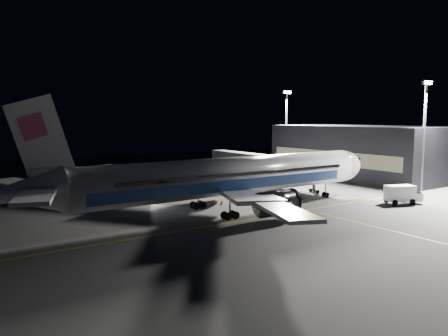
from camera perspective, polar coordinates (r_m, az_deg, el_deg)
The scene contains 14 objects.
ground at distance 65.66m, azimuth 0.79°, elevation -5.64°, with size 200.00×200.00×0.00m, color #4C4C4F.
guide_line_main at distance 71.73m, azimuth 7.37°, elevation -4.64°, with size 0.25×80.00×0.01m, color gold.
guide_line_cross at distance 60.95m, azimuth 4.04°, elevation -6.62°, with size 70.00×0.25×0.01m, color gold.
guide_line_side at distance 86.96m, azimuth 8.94°, elevation -2.67°, with size 0.25×40.00×0.01m, color gold.
airliner at distance 64.15m, azimuth 0.01°, elevation -1.25°, with size 61.48×54.22×16.64m.
terminal at distance 106.49m, azimuth 17.00°, elevation 2.07°, with size 18.12×40.00×12.00m.
jet_bridge at distance 92.35m, azimuth 5.58°, elevation 0.78°, with size 3.60×34.40×6.30m.
floodlight_mast_north at distance 114.21m, azimuth 8.13°, elevation 5.78°, with size 2.40×0.68×20.70m.
floodlight_mast_south at distance 89.77m, azimuth 24.71°, elevation 5.02°, with size 2.40×0.67×20.70m.
service_truck at distance 76.58m, azimuth 22.31°, elevation -3.15°, with size 6.29×4.32×3.00m.
baggage_tug at distance 73.26m, azimuth -10.14°, elevation -3.78°, with size 2.65×2.18×1.84m.
safety_cone_a at distance 70.75m, azimuth -0.31°, elevation -4.46°, with size 0.45×0.45×0.68m, color orange.
safety_cone_b at distance 71.62m, azimuth -1.25°, elevation -4.34°, with size 0.44×0.44×0.66m, color orange.
safety_cone_c at distance 71.48m, azimuth 1.34°, elevation -4.38°, with size 0.40×0.40×0.60m, color orange.
Camera 1 is at (-36.73, -52.59, 14.00)m, focal length 35.00 mm.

